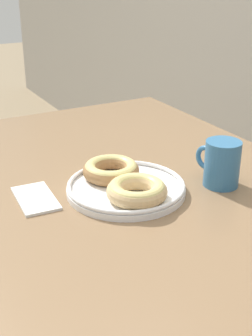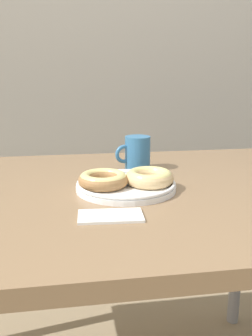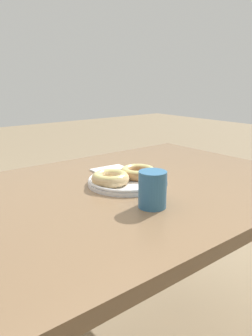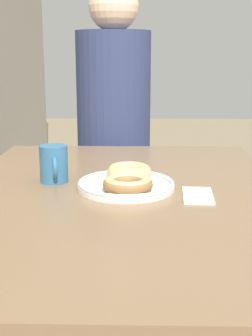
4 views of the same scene
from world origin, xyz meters
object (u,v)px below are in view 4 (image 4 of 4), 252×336
at_px(person_figure, 114,137).
at_px(napkin, 198,195).
at_px(dining_table, 121,217).
at_px(coffee_mug, 54,164).
at_px(donut_plate, 127,181).

distance_m(person_figure, napkin, 0.95).
distance_m(dining_table, coffee_mug, 0.25).
xyz_separation_m(dining_table, person_figure, (0.88, 0.06, 0.06)).
bearing_deg(napkin, donut_plate, 70.75).
relative_size(dining_table, coffee_mug, 10.89).
bearing_deg(dining_table, donut_plate, -31.15).
distance_m(dining_table, person_figure, 0.88).
height_order(donut_plate, person_figure, person_figure).
bearing_deg(person_figure, donut_plate, -174.65).
relative_size(dining_table, donut_plate, 4.43).
relative_size(donut_plate, coffee_mug, 2.46).
bearing_deg(coffee_mug, donut_plate, -107.78).
xyz_separation_m(person_figure, napkin, (-0.91, -0.27, 0.01)).
bearing_deg(napkin, dining_table, 79.90).
xyz_separation_m(donut_plate, napkin, (-0.07, -0.19, -0.02)).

